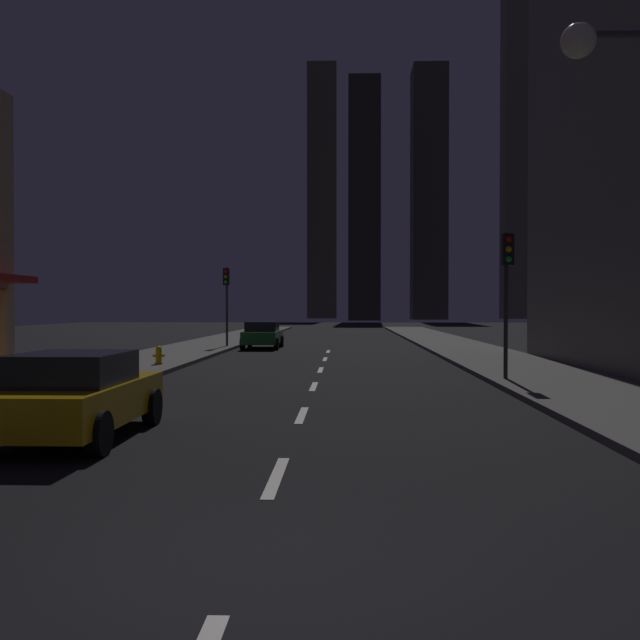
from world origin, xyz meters
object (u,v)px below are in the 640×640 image
(traffic_light_near_right, at_px, (507,273))
(traffic_light_far_left, at_px, (226,289))
(street_lamp_right, at_px, (627,127))
(car_parked_far, at_px, (263,335))
(fire_hydrant_far_left, at_px, (159,356))
(car_parked_near, at_px, (75,395))

(traffic_light_near_right, relative_size, traffic_light_far_left, 1.00)
(street_lamp_right, bearing_deg, traffic_light_near_right, 89.22)
(traffic_light_far_left, bearing_deg, car_parked_far, 8.05)
(fire_hydrant_far_left, distance_m, traffic_light_near_right, 12.71)
(car_parked_near, distance_m, traffic_light_far_left, 26.02)
(car_parked_far, xyz_separation_m, traffic_light_near_right, (9.10, -17.29, 2.45))
(car_parked_far, relative_size, traffic_light_far_left, 1.01)
(car_parked_near, height_order, car_parked_far, same)
(car_parked_near, distance_m, car_parked_far, 26.10)
(car_parked_far, bearing_deg, car_parked_near, -90.00)
(car_parked_far, bearing_deg, traffic_light_far_left, -171.95)
(traffic_light_near_right, bearing_deg, fire_hydrant_far_left, 156.74)
(car_parked_far, bearing_deg, street_lamp_right, -71.06)
(traffic_light_far_left, bearing_deg, car_parked_near, -85.79)
(street_lamp_right, bearing_deg, car_parked_near, 179.60)
(car_parked_near, xyz_separation_m, traffic_light_far_left, (-1.90, 25.83, 2.45))
(traffic_light_near_right, xyz_separation_m, street_lamp_right, (-0.12, -8.88, 1.87))
(car_parked_near, distance_m, traffic_light_near_right, 12.90)
(fire_hydrant_far_left, xyz_separation_m, traffic_light_far_left, (0.40, 12.12, 2.74))
(car_parked_far, xyz_separation_m, traffic_light_far_left, (-1.90, -0.27, 2.45))
(traffic_light_near_right, distance_m, traffic_light_far_left, 20.27)
(fire_hydrant_far_left, distance_m, traffic_light_far_left, 12.43)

